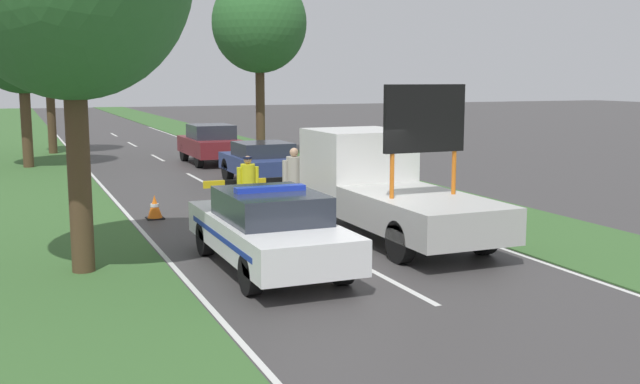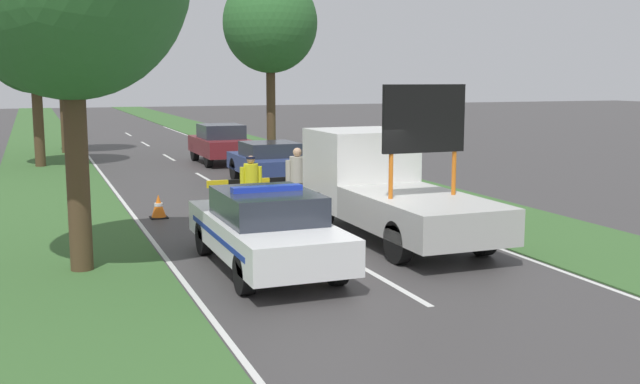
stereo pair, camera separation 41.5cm
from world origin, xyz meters
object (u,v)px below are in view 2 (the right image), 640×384
object	(u,v)px
queued_car_wagon_maroon	(221,143)
roadside_tree_near_left	(34,39)
roadside_tree_mid_right	(270,24)
police_car	(265,228)
work_truck	(383,185)
police_officer	(251,181)
roadside_tree_mid_left	(61,40)
traffic_cone_centre_front	(159,206)
road_barrier	(269,184)
traffic_cone_near_police	(320,245)
pedestrian_civilian	(297,176)
queued_car_hatch_blue	(269,161)

from	to	relation	value
queued_car_wagon_maroon	roadside_tree_near_left	xyz separation A→B (m)	(-7.00, 1.29, 4.17)
roadside_tree_mid_right	police_car	bearing A→B (deg)	-107.69
work_truck	roadside_tree_near_left	distance (m)	18.37
work_truck	roadside_tree_near_left	bearing A→B (deg)	-69.86
police_officer	roadside_tree_near_left	size ratio (longest dim) A/B	0.22
roadside_tree_mid_left	traffic_cone_centre_front	bearing A→B (deg)	-85.51
road_barrier	traffic_cone_near_police	bearing A→B (deg)	-99.09
pedestrian_civilian	traffic_cone_centre_front	world-z (taller)	pedestrian_civilian
road_barrier	pedestrian_civilian	distance (m)	0.88
road_barrier	roadside_tree_mid_right	world-z (taller)	roadside_tree_mid_right
police_officer	pedestrian_civilian	size ratio (longest dim) A/B	0.90
roadside_tree_mid_left	roadside_tree_mid_right	world-z (taller)	roadside_tree_mid_right
traffic_cone_centre_front	work_truck	bearing A→B (deg)	-40.29
police_car	road_barrier	xyz separation A→B (m)	(1.77, 5.47, 0.02)
pedestrian_civilian	traffic_cone_near_police	xyz separation A→B (m)	(-1.12, -4.53, -0.74)
roadside_tree_near_left	roadside_tree_mid_right	world-z (taller)	roadside_tree_mid_right
traffic_cone_near_police	work_truck	bearing A→B (deg)	38.76
queued_car_hatch_blue	roadside_tree_near_left	size ratio (longest dim) A/B	0.54
traffic_cone_centre_front	queued_car_hatch_blue	distance (m)	6.58
traffic_cone_near_police	traffic_cone_centre_front	xyz separation A→B (m)	(-2.25, 5.54, 0.01)
roadside_tree_mid_left	road_barrier	bearing A→B (deg)	-77.10
roadside_tree_mid_left	roadside_tree_mid_right	size ratio (longest dim) A/B	0.88
pedestrian_civilian	roadside_tree_mid_left	distance (m)	20.16
traffic_cone_near_police	traffic_cone_centre_front	size ratio (longest dim) A/B	0.98
roadside_tree_mid_left	roadside_tree_mid_right	distance (m)	9.83
traffic_cone_centre_front	roadside_tree_mid_right	distance (m)	16.24
queued_car_wagon_maroon	traffic_cone_centre_front	bearing A→B (deg)	69.09
traffic_cone_centre_front	roadside_tree_mid_right	xyz separation A→B (m)	(7.19, 13.45, 5.57)
traffic_cone_centre_front	roadside_tree_mid_left	xyz separation A→B (m)	(-1.42, 18.13, 4.91)
police_car	roadside_tree_near_left	world-z (taller)	roadside_tree_near_left
roadside_tree_near_left	roadside_tree_mid_left	size ratio (longest dim) A/B	1.01
road_barrier	pedestrian_civilian	xyz separation A→B (m)	(0.55, -0.64, 0.25)
police_officer	traffic_cone_near_police	distance (m)	4.71
traffic_cone_near_police	queued_car_hatch_blue	size ratio (longest dim) A/B	0.15
road_barrier	work_truck	bearing A→B (deg)	-67.22
police_car	roadside_tree_mid_left	world-z (taller)	roadside_tree_mid_left
queued_car_wagon_maroon	roadside_tree_near_left	size ratio (longest dim) A/B	0.59
roadside_tree_mid_right	work_truck	bearing A→B (deg)	-99.06
police_car	pedestrian_civilian	world-z (taller)	pedestrian_civilian
road_barrier	queued_car_hatch_blue	bearing A→B (deg)	69.92
queued_car_wagon_maroon	roadside_tree_mid_right	world-z (taller)	roadside_tree_mid_right
work_truck	roadside_tree_mid_right	bearing A→B (deg)	-102.12
pedestrian_civilian	police_car	bearing A→B (deg)	-117.11
work_truck	police_officer	size ratio (longest dim) A/B	3.92
queued_car_wagon_maroon	roadside_tree_mid_left	size ratio (longest dim) A/B	0.60
traffic_cone_near_police	roadside_tree_mid_left	world-z (taller)	roadside_tree_mid_left
police_car	roadside_tree_mid_right	bearing A→B (deg)	77.96
queued_car_hatch_blue	roadside_tree_mid_left	xyz separation A→B (m)	(-5.85, 13.28, 4.45)
roadside_tree_mid_right	traffic_cone_near_police	bearing A→B (deg)	-104.60
work_truck	road_barrier	distance (m)	3.79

